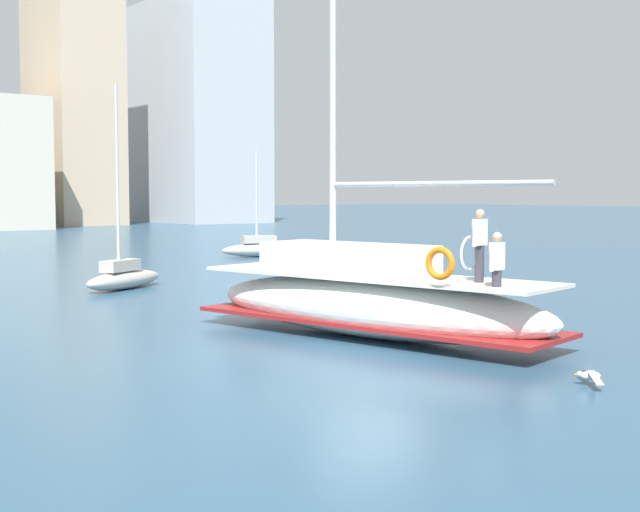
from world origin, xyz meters
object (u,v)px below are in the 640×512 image
moored_sloop_far (262,248)px  mooring_buoy (447,286)px  seagull (590,375)px  moored_catamaran (123,275)px  main_sailboat (369,298)px

moored_sloop_far → mooring_buoy: bearing=-104.3°
moored_sloop_far → seagull: bearing=-113.6°
moored_catamaran → mooring_buoy: moored_catamaran is taller
moored_sloop_far → mooring_buoy: moored_sloop_far is taller
main_sailboat → moored_catamaran: (-0.21, 13.04, -0.41)m
main_sailboat → moored_sloop_far: size_ratio=2.24×
main_sailboat → moored_catamaran: bearing=90.9°
main_sailboat → seagull: bearing=-93.3°
seagull → mooring_buoy: mooring_buoy is taller
moored_catamaran → mooring_buoy: (8.15, -7.95, -0.26)m
main_sailboat → moored_sloop_far: main_sailboat is taller
mooring_buoy → moored_sloop_far: bearing=75.7°
seagull → moored_catamaran: bearing=89.5°
moored_catamaran → mooring_buoy: size_ratio=7.27×
moored_sloop_far → seagull: size_ratio=5.61×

